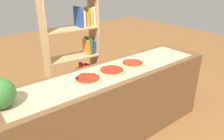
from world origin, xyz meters
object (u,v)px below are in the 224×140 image
object	(u,v)px
bookshelf	(78,60)
pizza_pepperoni_2	(133,63)
pizza_pepperoni_0	(88,79)
pizza_pepperoni_1	(112,70)

from	to	relation	value
bookshelf	pizza_pepperoni_2	bearing A→B (deg)	-74.10
pizza_pepperoni_0	bookshelf	size ratio (longest dim) A/B	0.17
pizza_pepperoni_2	pizza_pepperoni_0	bearing A→B (deg)	-178.38
pizza_pepperoni_1	bookshelf	size ratio (longest dim) A/B	0.18
pizza_pepperoni_0	bookshelf	bearing A→B (deg)	65.76
pizza_pepperoni_0	bookshelf	distance (m)	0.97
pizza_pepperoni_0	pizza_pepperoni_2	size ratio (longest dim) A/B	0.94
pizza_pepperoni_0	bookshelf	world-z (taller)	bookshelf
pizza_pepperoni_0	pizza_pepperoni_2	world-z (taller)	pizza_pepperoni_2
pizza_pepperoni_1	pizza_pepperoni_2	xyz separation A→B (m)	(0.32, 0.01, 0.00)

